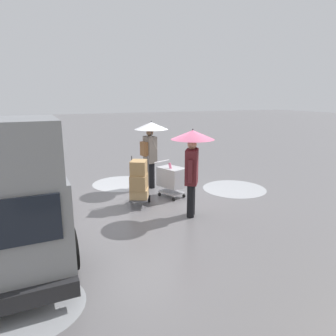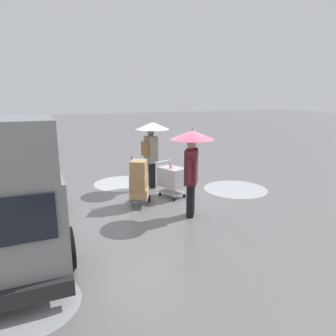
{
  "view_description": "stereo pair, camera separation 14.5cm",
  "coord_description": "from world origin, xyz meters",
  "views": [
    {
      "loc": [
        2.84,
        7.56,
        2.9
      ],
      "look_at": [
        -0.2,
        0.36,
        1.05
      ],
      "focal_mm": 32.68,
      "sensor_mm": 36.0,
      "label": 1
    },
    {
      "loc": [
        2.7,
        7.61,
        2.9
      ],
      "look_at": [
        -0.2,
        0.36,
        1.05
      ],
      "focal_mm": 32.68,
      "sensor_mm": 36.0,
      "label": 2
    }
  ],
  "objects": [
    {
      "name": "shopping_cart_vendor",
      "position": [
        -0.59,
        -0.3,
        0.57
      ],
      "size": [
        0.81,
        0.96,
        1.04
      ],
      "color": "#B2B2B7",
      "rests_on": "ground"
    },
    {
      "name": "slush_patch_mid_street",
      "position": [
        -2.76,
        -0.25,
        0.0
      ],
      "size": [
        2.0,
        2.0,
        0.01
      ],
      "primitive_type": "cylinder",
      "color": "#ADAFB5",
      "rests_on": "ground"
    },
    {
      "name": "ground_plane",
      "position": [
        0.0,
        0.0,
        0.0
      ],
      "size": [
        90.0,
        90.0,
        0.0
      ],
      "primitive_type": "plane",
      "color": "slate"
    },
    {
      "name": "pedestrian_pink_side",
      "position": [
        -0.48,
        1.18,
        1.58
      ],
      "size": [
        1.04,
        1.04,
        2.15
      ],
      "color": "black",
      "rests_on": "ground"
    },
    {
      "name": "hand_dolly_boxes",
      "position": [
        0.51,
        0.05,
        0.7
      ],
      "size": [
        0.75,
        0.85,
        1.32
      ],
      "color": "#515156",
      "rests_on": "ground"
    },
    {
      "name": "slush_patch_under_van",
      "position": [
        3.15,
        3.38,
        0.0
      ],
      "size": [
        1.49,
        1.49,
        0.01
      ],
      "primitive_type": "cylinder",
      "color": "#999BA0",
      "rests_on": "ground"
    },
    {
      "name": "pedestrian_black_side",
      "position": [
        -0.35,
        -1.41,
        1.57
      ],
      "size": [
        1.04,
        1.04,
        2.15
      ],
      "color": "black",
      "rests_on": "ground"
    },
    {
      "name": "slush_patch_near_cluster",
      "position": [
        0.42,
        -2.23,
        0.0
      ],
      "size": [
        1.94,
        1.94,
        0.01
      ],
      "primitive_type": "cylinder",
      "color": "silver",
      "rests_on": "ground"
    },
    {
      "name": "cargo_van_parked_right",
      "position": [
        3.57,
        1.24,
        1.18
      ],
      "size": [
        2.32,
        5.4,
        2.6
      ],
      "color": "gray",
      "rests_on": "ground"
    }
  ]
}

